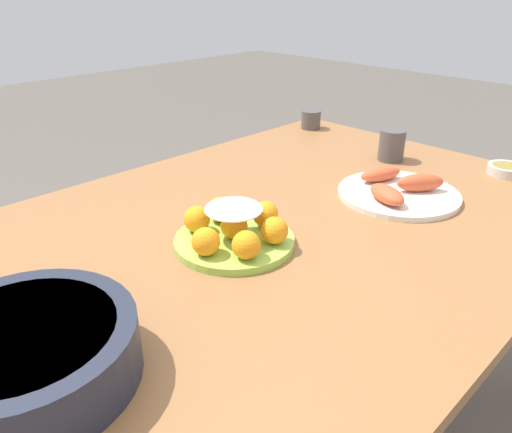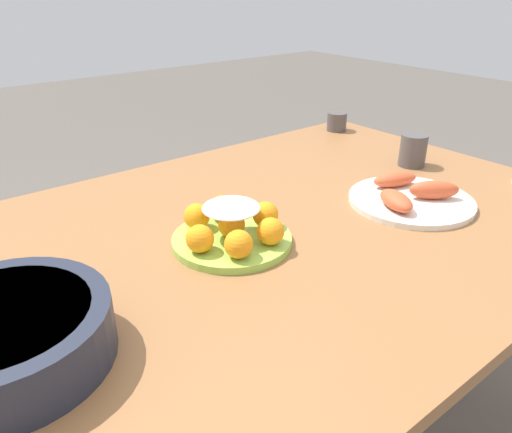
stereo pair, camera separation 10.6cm
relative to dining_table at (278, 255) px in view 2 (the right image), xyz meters
The scene contains 6 objects.
dining_table is the anchor object (origin of this frame).
cake_plate 0.18m from the dining_table, ahead, with size 0.25×0.25×0.09m.
serving_bowl 0.61m from the dining_table, ahead, with size 0.30×0.30×0.08m.
seafood_platter 0.36m from the dining_table, 160.42° to the left, with size 0.30×0.30×0.06m.
cup_near 0.79m from the dining_table, 146.35° to the right, with size 0.07×0.07×0.06m.
cup_far 0.57m from the dining_table, behind, with size 0.08×0.08×0.09m.
Camera 2 is at (0.66, 0.75, 1.25)m, focal length 35.00 mm.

